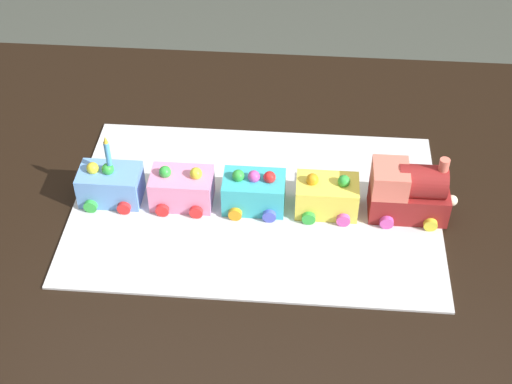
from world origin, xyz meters
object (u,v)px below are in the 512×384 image
object	(u,v)px
cake_car_hopper_turquoise	(254,192)
birthday_candle	(107,151)
dining_table	(287,264)
cake_car_gondola_sky_blue	(110,184)
cake_car_caboose_lemon	(327,196)
cake_locomotive	(409,192)
cake_car_tanker_bubblegum	(182,188)

from	to	relation	value
cake_car_hopper_turquoise	birthday_candle	world-z (taller)	birthday_candle
dining_table	cake_car_gondola_sky_blue	world-z (taller)	cake_car_gondola_sky_blue
dining_table	cake_car_caboose_lemon	xyz separation A→B (m)	(-0.06, -0.03, 0.14)
cake_locomotive	cake_car_tanker_bubblegum	world-z (taller)	cake_locomotive
cake_car_hopper_turquoise	dining_table	bearing A→B (deg)	156.22
cake_car_hopper_turquoise	cake_car_gondola_sky_blue	size ratio (longest dim) A/B	1.00
cake_car_gondola_sky_blue	dining_table	bearing A→B (deg)	175.02
cake_locomotive	cake_car_tanker_bubblegum	bearing A→B (deg)	-0.00
cake_car_caboose_lemon	birthday_candle	size ratio (longest dim) A/B	1.78
dining_table	cake_car_hopper_turquoise	size ratio (longest dim) A/B	14.00
dining_table	cake_locomotive	bearing A→B (deg)	-172.25
birthday_candle	cake_car_caboose_lemon	bearing A→B (deg)	-180.00
dining_table	cake_car_gondola_sky_blue	xyz separation A→B (m)	(0.29, -0.03, 0.14)
cake_car_tanker_bubblegum	birthday_candle	world-z (taller)	birthday_candle
dining_table	birthday_candle	world-z (taller)	birthday_candle
cake_car_gondola_sky_blue	cake_car_tanker_bubblegum	bearing A→B (deg)	180.00
cake_car_caboose_lemon	cake_locomotive	bearing A→B (deg)	180.00
birthday_candle	cake_car_gondola_sky_blue	bearing A→B (deg)	-0.00
cake_locomotive	cake_car_gondola_sky_blue	xyz separation A→B (m)	(0.48, -0.00, -0.02)
cake_locomotive	cake_car_gondola_sky_blue	distance (m)	0.48
cake_locomotive	cake_car_tanker_bubblegum	size ratio (longest dim) A/B	1.40
birthday_candle	dining_table	bearing A→B (deg)	174.94
cake_locomotive	cake_car_caboose_lemon	size ratio (longest dim) A/B	1.40
dining_table	cake_car_hopper_turquoise	bearing A→B (deg)	-23.78
dining_table	cake_car_gondola_sky_blue	distance (m)	0.33
dining_table	cake_locomotive	world-z (taller)	cake_locomotive
birthday_candle	cake_locomotive	bearing A→B (deg)	180.00
dining_table	cake_car_caboose_lemon	bearing A→B (deg)	-156.75
cake_locomotive	birthday_candle	xyz separation A→B (m)	(0.48, -0.00, 0.05)
cake_car_hopper_turquoise	cake_car_gondola_sky_blue	distance (m)	0.24
birthday_candle	cake_car_hopper_turquoise	bearing A→B (deg)	-180.00
cake_car_hopper_turquoise	birthday_candle	xyz separation A→B (m)	(0.23, 0.00, 0.07)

